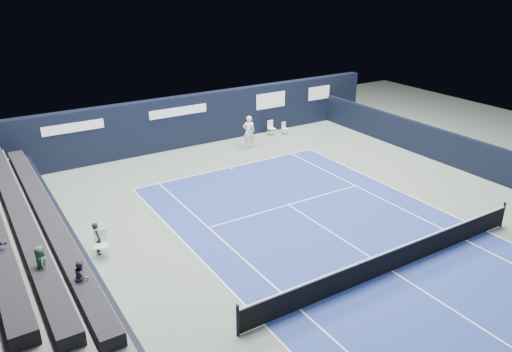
# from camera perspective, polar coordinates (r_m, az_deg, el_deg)

# --- Properties ---
(ground) EXTENTS (48.00, 48.00, 0.00)m
(ground) POSITION_cam_1_polar(r_m,az_deg,el_deg) (20.02, 11.13, -7.95)
(ground) COLOR #55655C
(ground) RESTS_ON ground
(court_surface) EXTENTS (10.97, 23.77, 0.01)m
(court_surface) POSITION_cam_1_polar(r_m,az_deg,el_deg) (18.85, 15.29, -10.44)
(court_surface) COLOR navy
(court_surface) RESTS_ON ground
(enclosure_wall_right) EXTENTS (0.30, 22.00, 1.80)m
(enclosure_wall_right) POSITION_cam_1_polar(r_m,az_deg,el_deg) (29.40, 21.17, 2.95)
(enclosure_wall_right) COLOR black
(enclosure_wall_right) RESTS_ON ground
(folding_chair_back_a) EXTENTS (0.43, 0.46, 0.96)m
(folding_chair_back_a) POSITION_cam_1_polar(r_m,az_deg,el_deg) (32.50, 1.69, 5.82)
(folding_chair_back_a) COLOR white
(folding_chair_back_a) RESTS_ON ground
(folding_chair_back_b) EXTENTS (0.43, 0.42, 0.81)m
(folding_chair_back_b) POSITION_cam_1_polar(r_m,az_deg,el_deg) (32.73, 3.29, 5.59)
(folding_chair_back_b) COLOR silver
(folding_chair_back_b) RESTS_ON ground
(line_judge_chair) EXTENTS (0.61, 0.60, 1.09)m
(line_judge_chair) POSITION_cam_1_polar(r_m,az_deg,el_deg) (19.64, -17.33, -7.17)
(line_judge_chair) COLOR silver
(line_judge_chair) RESTS_ON ground
(line_judge) EXTENTS (0.31, 0.48, 1.31)m
(line_judge) POSITION_cam_1_polar(r_m,az_deg,el_deg) (19.84, -17.69, -6.79)
(line_judge) COLOR black
(line_judge) RESTS_ON ground
(court_markings) EXTENTS (11.03, 23.83, 0.00)m
(court_markings) POSITION_cam_1_polar(r_m,az_deg,el_deg) (18.85, 15.29, -10.43)
(court_markings) COLOR white
(court_markings) RESTS_ON court_surface
(tennis_net) EXTENTS (12.90, 0.10, 1.10)m
(tennis_net) POSITION_cam_1_polar(r_m,az_deg,el_deg) (18.59, 15.45, -9.13)
(tennis_net) COLOR black
(tennis_net) RESTS_ON ground
(back_sponsor_wall) EXTENTS (26.00, 0.63, 3.10)m
(back_sponsor_wall) POSITION_cam_1_polar(r_m,az_deg,el_deg) (30.63, -7.29, 6.37)
(back_sponsor_wall) COLOR black
(back_sponsor_wall) RESTS_ON ground
(side_barrier_left) EXTENTS (0.33, 22.00, 1.20)m
(side_barrier_left) POSITION_cam_1_polar(r_m,az_deg,el_deg) (18.99, -19.71, -8.66)
(side_barrier_left) COLOR black
(side_barrier_left) RESTS_ON ground
(tennis_player) EXTENTS (0.84, 0.97, 1.96)m
(tennis_player) POSITION_cam_1_polar(r_m,az_deg,el_deg) (30.08, -0.82, 5.11)
(tennis_player) COLOR white
(tennis_player) RESTS_ON ground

